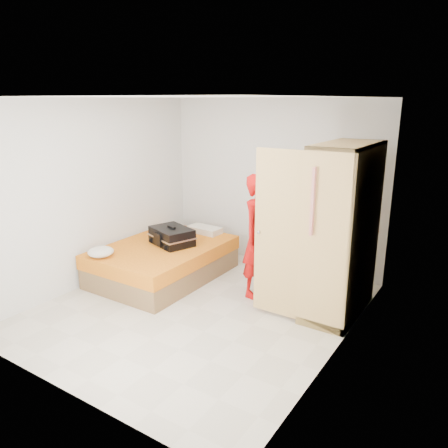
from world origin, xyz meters
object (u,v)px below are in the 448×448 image
Objects in this scene: person at (259,236)px; suitcase at (172,236)px; bed at (164,261)px; wardrobe at (337,236)px; round_cushion at (101,252)px.

suitcase is (-1.40, -0.14, -0.20)m from person.
bed is 0.96× the size of wardrobe.
bed is 0.40m from suitcase.
wardrobe reaches higher than suitcase.
round_cushion is at bearing 126.14° from person.
suitcase is (-2.42, -0.20, -0.37)m from wardrobe.
bed is 1.61m from person.
suitcase is 1.05m from round_cushion.
person is (1.48, 0.24, 0.58)m from bed.
person is (-1.02, -0.06, -0.17)m from wardrobe.
bed is 2.64× the size of suitcase.
wardrobe reaches higher than round_cushion.
person is 2.17× the size of suitcase.
round_cushion reaches higher than bed.
wardrobe is 5.96× the size of round_cushion.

